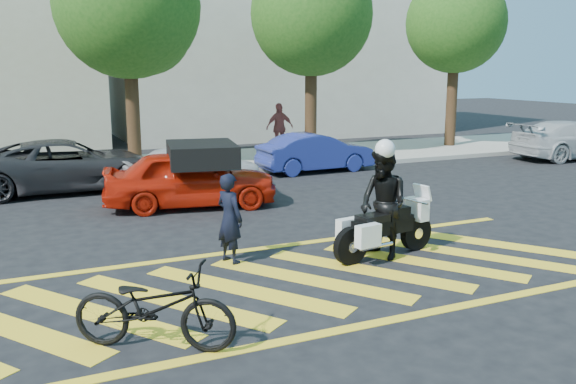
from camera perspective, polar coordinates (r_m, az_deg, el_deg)
name	(u,v)px	position (r m, az deg, el deg)	size (l,w,h in m)	color
ground	(280,284)	(9.69, -0.74, -8.61)	(90.00, 90.00, 0.00)	black
sidewalk	(136,167)	(20.91, -14.06, 2.24)	(60.00, 5.00, 0.15)	#9E998E
crosswalk	(278,284)	(9.67, -0.95, -8.62)	(12.33, 4.00, 0.01)	yellow
building_right	(276,24)	(32.01, -1.10, 15.44)	(16.00, 8.00, 11.00)	beige
tree_center	(132,11)	(20.82, -14.43, 16.07)	(4.60, 4.60, 7.56)	black
tree_right	(314,19)	(22.90, 2.43, 15.84)	(4.40, 4.40, 7.41)	black
tree_far_right	(457,27)	(26.45, 15.54, 14.64)	(4.00, 4.00, 7.10)	black
officer_bike	(230,218)	(10.56, -5.48, -2.47)	(0.57, 0.38, 1.58)	black
bicycle	(154,307)	(7.59, -12.40, -10.47)	(0.70, 2.01, 1.06)	black
police_motorcycle	(383,228)	(10.98, 8.92, -3.38)	(2.22, 0.84, 0.98)	black
officer_moto	(383,204)	(10.87, 8.91, -1.11)	(0.95, 0.74, 1.96)	black
red_convertible	(191,178)	(14.94, -9.10, 1.27)	(1.66, 4.14, 1.41)	#B91A08
parked_mid_left	(68,165)	(17.78, -19.87, 2.37)	(2.36, 5.11, 1.42)	black
parked_mid_right	(193,167)	(16.95, -8.90, 2.28)	(1.52, 3.79, 1.29)	silver
parked_right	(316,152)	(19.87, 2.62, 3.71)	(1.33, 3.81, 1.26)	navy
parked_far_right	(573,140)	(25.02, 25.13, 4.43)	(1.97, 4.85, 1.41)	#A6AAAE
pedestrian_right	(280,127)	(23.48, -0.79, 6.06)	(1.09, 0.45, 1.86)	#994645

